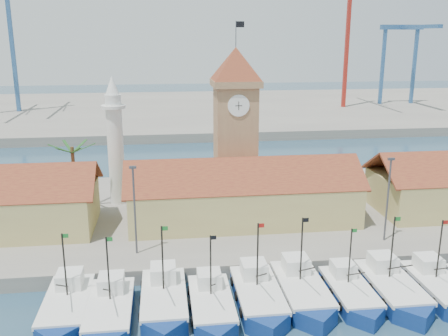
{
  "coord_description": "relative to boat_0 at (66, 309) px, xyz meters",
  "views": [
    {
      "loc": [
        -9.07,
        -34.72,
        22.79
      ],
      "look_at": [
        -2.43,
        18.0,
        8.39
      ],
      "focal_mm": 40.0,
      "sensor_mm": 36.0,
      "label": 1
    }
  ],
  "objects": [
    {
      "name": "ground",
      "position": [
        17.43,
        -3.27,
        -0.78
      ],
      "size": [
        400.0,
        400.0,
        0.0
      ],
      "primitive_type": "plane",
      "color": "navy",
      "rests_on": "ground"
    },
    {
      "name": "quay",
      "position": [
        17.43,
        20.73,
        -0.03
      ],
      "size": [
        140.0,
        32.0,
        1.5
      ],
      "primitive_type": "cube",
      "color": "gray",
      "rests_on": "ground"
    },
    {
      "name": "terminal",
      "position": [
        17.43,
        106.73,
        0.22
      ],
      "size": [
        240.0,
        80.0,
        2.0
      ],
      "primitive_type": "cube",
      "color": "gray",
      "rests_on": "ground"
    },
    {
      "name": "boat_0",
      "position": [
        0.0,
        0.0,
        0.0
      ],
      "size": [
        3.62,
        9.93,
        7.51
      ],
      "color": "navy",
      "rests_on": "ground"
    },
    {
      "name": "boat_1",
      "position": [
        3.62,
        -1.12,
        -0.0
      ],
      "size": [
        3.61,
        9.9,
        7.49
      ],
      "color": "navy",
      "rests_on": "ground"
    },
    {
      "name": "boat_2",
      "position": [
        8.03,
        -0.12,
        0.03
      ],
      "size": [
        3.77,
        10.32,
        7.81
      ],
      "color": "navy",
      "rests_on": "ground"
    },
    {
      "name": "boat_3",
      "position": [
        11.98,
        -1.19,
        -0.03
      ],
      "size": [
        3.48,
        9.53,
        7.21
      ],
      "color": "navy",
      "rests_on": "ground"
    },
    {
      "name": "boat_4",
      "position": [
        16.1,
        -0.4,
        0.03
      ],
      "size": [
        3.75,
        10.27,
        7.77
      ],
      "color": "navy",
      "rests_on": "ground"
    },
    {
      "name": "boat_5",
      "position": [
        20.09,
        0.04,
        0.04
      ],
      "size": [
        3.81,
        10.45,
        7.91
      ],
      "color": "navy",
      "rests_on": "ground"
    },
    {
      "name": "boat_6",
      "position": [
        24.26,
        -0.56,
        -0.06
      ],
      "size": [
        3.35,
        9.17,
        6.94
      ],
      "color": "navy",
      "rests_on": "ground"
    },
    {
      "name": "boat_7",
      "position": [
        28.17,
        -0.48,
        0.03
      ],
      "size": [
        3.77,
        10.32,
        7.81
      ],
      "color": "navy",
      "rests_on": "ground"
    },
    {
      "name": "boat_8",
      "position": [
        32.4,
        -0.86,
        -0.01
      ],
      "size": [
        3.59,
        9.82,
        7.43
      ],
      "color": "navy",
      "rests_on": "ground"
    },
    {
      "name": "hall_center",
      "position": [
        17.43,
        16.73,
        3.21
      ],
      "size": [
        27.04,
        10.13,
        7.61
      ],
      "color": "tan",
      "rests_on": "quay"
    },
    {
      "name": "clock_tower",
      "position": [
        17.43,
        22.73,
        11.18
      ],
      "size": [
        5.8,
        5.8,
        22.7
      ],
      "color": "#A27C53",
      "rests_on": "quay"
    },
    {
      "name": "minaret",
      "position": [
        2.43,
        24.73,
        8.95
      ],
      "size": [
        3.0,
        3.0,
        16.3
      ],
      "color": "silver",
      "rests_on": "quay"
    },
    {
      "name": "palm_tree",
      "position": [
        -2.57,
        22.73,
        5.47
      ],
      "size": [
        5.6,
        5.03,
        8.39
      ],
      "color": "brown",
      "rests_on": "quay"
    },
    {
      "name": "lamp_posts",
      "position": [
        17.93,
        8.73,
        5.7
      ],
      "size": [
        80.7,
        0.25,
        9.03
      ],
      "color": "#3F3F44",
      "rests_on": "quay"
    },
    {
      "name": "crane_blue_near",
      "position": [
        -30.65,
        103.35,
        24.55
      ],
      "size": [
        1.0,
        32.49,
        42.05
      ],
      "color": "#2D598C",
      "rests_on": "terminal"
    },
    {
      "name": "crane_red_right",
      "position": [
        61.04,
        100.52,
        27.14
      ],
      "size": [
        1.0,
        32.13,
        46.83
      ],
      "color": "#A12218",
      "rests_on": "terminal"
    },
    {
      "name": "gantry",
      "position": [
        79.43,
        103.38,
        19.26
      ],
      "size": [
        13.0,
        22.0,
        23.2
      ],
      "color": "#2D598C",
      "rests_on": "terminal"
    }
  ]
}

